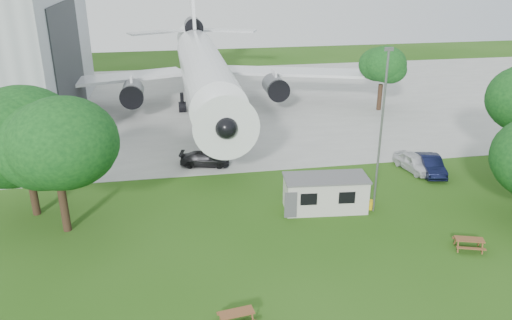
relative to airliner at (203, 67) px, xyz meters
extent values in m
plane|color=#38631E|center=(2.00, -35.86, -5.27)|extent=(160.00, 160.00, 0.00)
cube|color=#B7B7B2|center=(2.00, 2.14, -5.25)|extent=(120.00, 46.00, 0.03)
cube|color=#2D3033|center=(-14.93, -2.86, 1.48)|extent=(0.16, 16.00, 12.96)
cylinder|color=white|center=(0.00, -1.86, -0.17)|extent=(5.40, 34.00, 5.40)
cone|color=white|center=(0.00, -20.86, -0.17)|extent=(5.40, 5.50, 5.40)
cone|color=white|center=(0.00, 19.14, 0.63)|extent=(4.86, 9.00, 4.86)
cube|color=white|center=(-12.50, 1.34, -1.37)|extent=(21.36, 10.77, 0.36)
cube|color=white|center=(12.50, 1.34, -1.37)|extent=(21.36, 10.77, 0.36)
cube|color=white|center=(0.00, 19.14, 6.33)|extent=(0.46, 9.96, 12.17)
cylinder|color=#515459|center=(-8.50, -2.36, -2.27)|extent=(2.50, 4.20, 2.50)
cylinder|color=#515459|center=(8.50, -2.36, -2.27)|extent=(2.50, 4.20, 2.50)
cylinder|color=#515459|center=(0.00, 18.14, 2.63)|extent=(2.60, 4.50, 2.60)
cylinder|color=black|center=(0.00, -17.36, -4.07)|extent=(0.36, 0.36, 2.40)
cylinder|color=black|center=(-2.80, -0.86, -4.07)|extent=(0.44, 0.44, 2.40)
cylinder|color=black|center=(2.80, -0.86, -4.07)|extent=(0.44, 0.44, 2.40)
cube|color=beige|center=(6.70, -28.71, -4.02)|extent=(6.19, 3.00, 2.50)
cube|color=#59595B|center=(6.70, -28.71, -2.71)|extent=(6.41, 3.22, 0.12)
cylinder|color=gold|center=(10.10, -29.31, -4.92)|extent=(0.50, 0.50, 0.70)
cylinder|color=slate|center=(10.20, -29.66, 0.73)|extent=(0.16, 0.16, 12.00)
cylinder|color=#382619|center=(-14.49, -25.76, -3.57)|extent=(0.56, 0.56, 3.40)
sphere|color=#20671E|center=(-14.49, -25.76, 0.59)|extent=(8.28, 8.28, 8.28)
cylinder|color=#382619|center=(-11.85, -28.64, -3.48)|extent=(0.56, 0.56, 3.58)
sphere|color=#20671E|center=(-11.85, -28.64, 0.89)|extent=(7.76, 7.76, 7.76)
cylinder|color=#382619|center=(21.32, -4.35, -3.65)|extent=(0.56, 0.56, 3.24)
sphere|color=#20671E|center=(21.32, -4.35, 0.30)|extent=(5.12, 5.12, 5.12)
imported|color=silver|center=(16.71, -23.00, -4.51)|extent=(2.61, 4.74, 1.53)
imported|color=black|center=(17.84, -23.85, -4.50)|extent=(2.52, 4.93, 1.55)
imported|color=black|center=(-1.49, -18.67, -4.62)|extent=(4.75, 2.70, 1.30)
camera|label=1|loc=(-4.25, -60.79, 12.27)|focal=35.00mm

